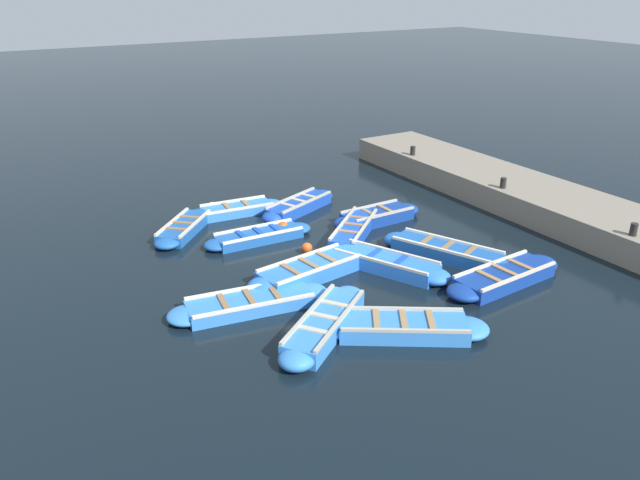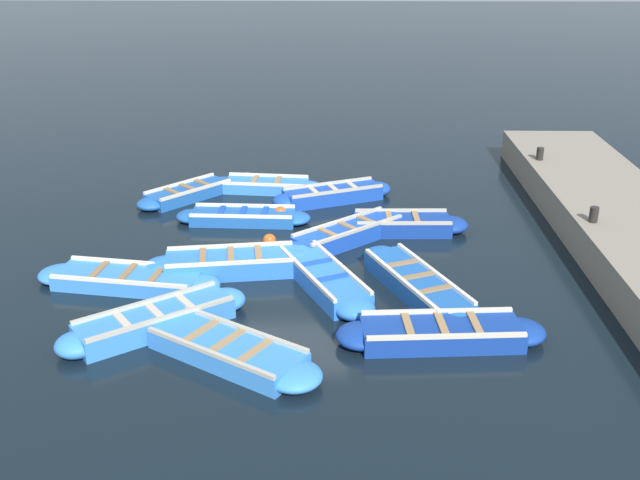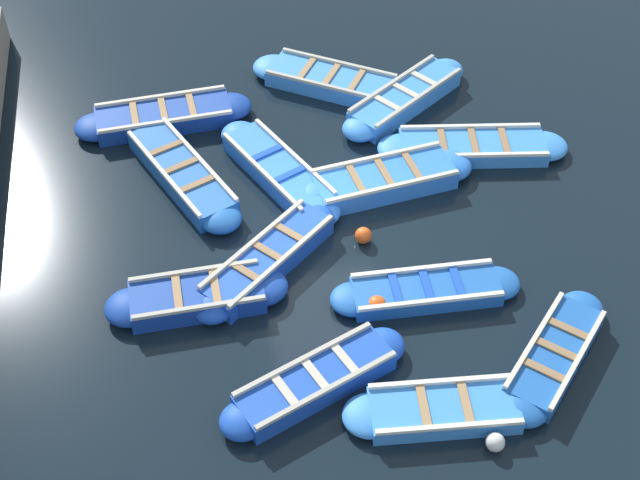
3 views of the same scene
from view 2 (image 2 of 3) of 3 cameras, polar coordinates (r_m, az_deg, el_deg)
name	(u,v)px [view 2 (image 2 of 3)]	position (r m, az deg, el deg)	size (l,w,h in m)	color
ground_plane	(294,254)	(17.16, -1.99, -1.05)	(120.00, 120.00, 0.00)	black
boat_centre	(128,279)	(16.09, -14.42, -2.93)	(4.05, 1.52, 0.37)	#3884E0
boat_outer_left	(348,234)	(17.72, 2.15, 0.45)	(3.20, 2.92, 0.46)	#1947B7
boat_mid_row	(188,193)	(20.88, -10.00, 3.56)	(2.74, 2.84, 0.38)	#1E59AD
boat_alongside	(324,278)	(15.55, 0.28, -2.94)	(2.30, 3.67, 0.44)	blue
boat_outer_right	(333,195)	(20.33, 0.99, 3.47)	(3.43, 1.98, 0.44)	#1947B7
boat_far_corner	(417,285)	(15.39, 7.39, -3.40)	(2.33, 3.92, 0.45)	#1E59AD
boat_inner_gap	(155,321)	(14.26, -12.43, -6.03)	(3.46, 2.81, 0.46)	#3884E0
boat_broadside	(266,186)	(21.24, -4.12, 4.16)	(3.27, 1.14, 0.36)	#3884E0
boat_drifting	(227,350)	(13.19, -7.08, -8.32)	(3.71, 2.85, 0.41)	#3884E0
boat_bow_out	(441,333)	(13.74, 9.21, -7.04)	(3.86, 1.18, 0.43)	navy
boat_end_of_row	(231,264)	(16.29, -6.79, -1.80)	(3.84, 1.44, 0.46)	blue
boat_near_quay	(402,225)	(18.40, 6.29, 1.17)	(3.23, 1.00, 0.44)	navy
boat_tucked	(243,217)	(18.99, -5.87, 1.76)	(3.44, 0.94, 0.35)	#1E59AD
quay_wall	(638,239)	(18.31, 23.06, 0.04)	(2.85, 15.89, 0.84)	gray
bollard_north	(540,154)	(22.03, 16.42, 6.33)	(0.20, 0.20, 0.35)	black
bollard_mid_north	(594,215)	(17.72, 20.14, 1.83)	(0.20, 0.20, 0.35)	black
buoy_orange_near	(247,178)	(21.96, -5.55, 4.75)	(0.30, 0.30, 0.30)	silver
buoy_yellow_far	(280,213)	(19.08, -3.04, 2.05)	(0.35, 0.35, 0.35)	#E05119
buoy_white_drifting	(269,241)	(17.49, -3.87, -0.04)	(0.32, 0.32, 0.32)	#E05119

